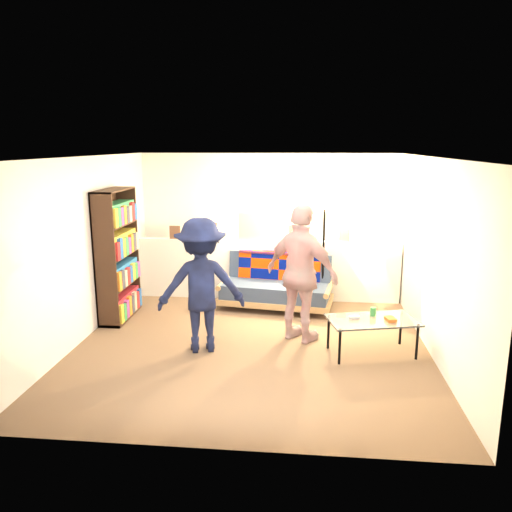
{
  "coord_description": "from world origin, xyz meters",
  "views": [
    {
      "loc": [
        0.66,
        -6.26,
        2.57
      ],
      "look_at": [
        0.0,
        0.4,
        1.05
      ],
      "focal_mm": 35.0,
      "sensor_mm": 36.0,
      "label": 1
    }
  ],
  "objects": [
    {
      "name": "futon_sofa",
      "position": [
        0.25,
        1.37,
        0.35
      ],
      "size": [
        1.86,
        1.08,
        0.75
      ],
      "color": "#A88252",
      "rests_on": "ground"
    },
    {
      "name": "half_wall_ledge",
      "position": [
        0.0,
        1.8,
        0.5
      ],
      "size": [
        4.45,
        0.15,
        1.0
      ],
      "primitive_type": "cube",
      "color": "silver",
      "rests_on": "ground"
    },
    {
      "name": "person_right",
      "position": [
        0.63,
        0.03,
        0.91
      ],
      "size": [
        1.13,
        0.96,
        1.82
      ],
      "primitive_type": "imported",
      "rotation": [
        0.0,
        0.0,
        2.55
      ],
      "color": "pink",
      "rests_on": "ground"
    },
    {
      "name": "ledge_decor",
      "position": [
        -0.23,
        1.78,
        1.18
      ],
      "size": [
        2.97,
        0.02,
        0.45
      ],
      "color": "brown",
      "rests_on": "half_wall_ledge"
    },
    {
      "name": "floor_lamp",
      "position": [
        0.97,
        1.47,
        1.17
      ],
      "size": [
        0.37,
        0.29,
        1.66
      ],
      "color": "black",
      "rests_on": "ground"
    },
    {
      "name": "coffee_table",
      "position": [
        1.52,
        -0.34,
        0.42
      ],
      "size": [
        1.19,
        0.83,
        0.56
      ],
      "color": "black",
      "rests_on": "ground"
    },
    {
      "name": "bookshelf",
      "position": [
        -2.08,
        0.66,
        0.9
      ],
      "size": [
        0.32,
        0.96,
        1.92
      ],
      "color": "black",
      "rests_on": "ground"
    },
    {
      "name": "ground",
      "position": [
        0.0,
        0.0,
        0.0
      ],
      "size": [
        5.0,
        5.0,
        0.0
      ],
      "primitive_type": "plane",
      "color": "brown",
      "rests_on": "ground"
    },
    {
      "name": "room_shell",
      "position": [
        0.0,
        0.47,
        1.67
      ],
      "size": [
        4.6,
        5.05,
        2.45
      ],
      "color": "silver",
      "rests_on": "ground"
    },
    {
      "name": "person_left",
      "position": [
        -0.6,
        -0.4,
        0.84
      ],
      "size": [
        1.21,
        0.87,
        1.69
      ],
      "primitive_type": "imported",
      "rotation": [
        0.0,
        0.0,
        3.39
      ],
      "color": "black",
      "rests_on": "ground"
    }
  ]
}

